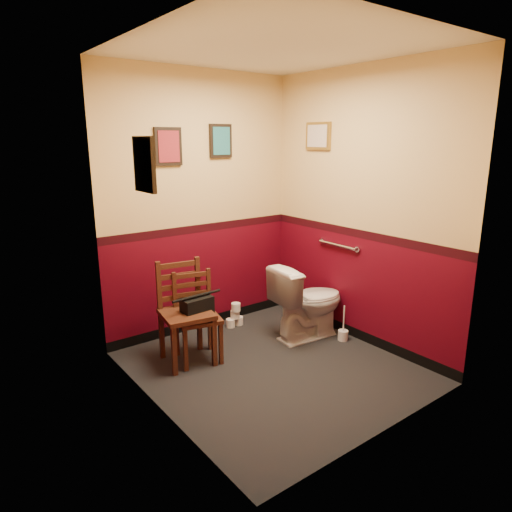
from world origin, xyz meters
The scene contains 17 objects.
floor centered at (0.00, 0.00, 0.00)m, with size 2.20×2.40×0.00m, color black.
ceiling centered at (0.00, 0.00, 2.70)m, with size 2.20×2.40×0.00m, color silver.
wall_back centered at (0.00, 1.20, 1.35)m, with size 2.20×2.70×0.00m, color #4B0412.
wall_front centered at (0.00, -1.20, 1.35)m, with size 2.20×2.70×0.00m, color #4B0412.
wall_left centered at (-1.10, 0.00, 1.35)m, with size 2.40×2.70×0.00m, color #4B0412.
wall_right centered at (1.10, 0.00, 1.35)m, with size 2.40×2.70×0.00m, color #4B0412.
grab_bar centered at (1.07, 0.25, 0.95)m, with size 0.05×0.56×0.06m.
framed_print_back_a centered at (-0.35, 1.18, 1.95)m, with size 0.28×0.04×0.36m.
framed_print_back_b centered at (0.25, 1.18, 2.00)m, with size 0.26×0.04×0.34m.
framed_print_left centered at (-1.08, 0.10, 1.85)m, with size 0.04×0.30×0.38m.
framed_print_right centered at (1.08, 0.60, 2.05)m, with size 0.04×0.34×0.28m.
toilet centered at (0.72, 0.30, 0.39)m, with size 0.44×0.79×0.77m, color white.
toilet_brush centered at (0.95, 0.02, 0.06)m, with size 0.11×0.11×0.38m.
chair_left centered at (-0.54, 0.62, 0.47)m, with size 0.51×0.51×0.94m.
chair_right centered at (-0.44, 0.59, 0.42)m, with size 0.47×0.47×0.83m.
handbag centered at (-0.45, 0.55, 0.53)m, with size 0.30×0.16×0.21m.
tp_stack centered at (0.28, 0.99, 0.11)m, with size 0.21×0.13×0.27m.
Camera 1 is at (-2.41, -2.90, 2.02)m, focal length 32.00 mm.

